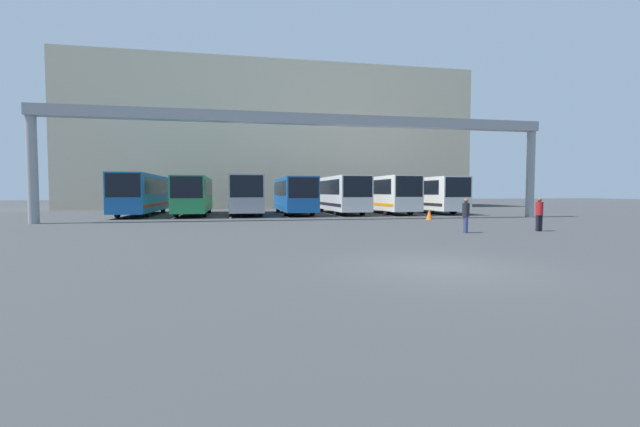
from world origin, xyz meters
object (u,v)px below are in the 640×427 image
object	(u,v)px
bus_slot_4	(340,193)
pedestrian_mid_right	(466,215)
bus_slot_6	(424,193)
bus_slot_3	(294,193)
traffic_cone	(429,214)
bus_slot_5	(387,192)
pedestrian_mid_left	(539,213)
bus_slot_1	(194,193)
bus_slot_2	(245,193)
bus_slot_0	(142,192)

from	to	relation	value
bus_slot_4	pedestrian_mid_right	size ratio (longest dim) A/B	6.81
bus_slot_6	bus_slot_3	bearing A→B (deg)	-176.34
bus_slot_6	traffic_cone	bearing A→B (deg)	-113.39
bus_slot_5	bus_slot_6	bearing A→B (deg)	14.76
bus_slot_3	pedestrian_mid_left	bearing A→B (deg)	-62.71
bus_slot_5	bus_slot_1	bearing A→B (deg)	178.01
bus_slot_1	pedestrian_mid_left	size ratio (longest dim) A/B	6.92
bus_slot_3	pedestrian_mid_right	xyz separation A→B (m)	(5.54, -18.54, -0.93)
bus_slot_5	bus_slot_6	xyz separation A→B (m)	(4.17, 1.10, -0.04)
pedestrian_mid_left	bus_slot_6	bearing A→B (deg)	-97.79
bus_slot_2	pedestrian_mid_right	size ratio (longest dim) A/B	6.66
bus_slot_5	traffic_cone	xyz separation A→B (m)	(-0.26, -9.14, -1.51)
pedestrian_mid_right	traffic_cone	size ratio (longest dim) A/B	2.21
bus_slot_5	pedestrian_mid_left	world-z (taller)	bus_slot_5
bus_slot_5	pedestrian_mid_right	xyz separation A→B (m)	(-2.81, -18.25, -1.02)
bus_slot_2	bus_slot_1	bearing A→B (deg)	175.53
bus_slot_2	pedestrian_mid_left	size ratio (longest dim) A/B	6.52
bus_slot_6	pedestrian_mid_right	bearing A→B (deg)	-109.85
bus_slot_0	bus_slot_1	xyz separation A→B (m)	(4.17, -0.56, -0.11)
traffic_cone	bus_slot_6	bearing A→B (deg)	66.61
bus_slot_0	pedestrian_mid_left	bearing A→B (deg)	-41.19
bus_slot_2	pedestrian_mid_left	xyz separation A→B (m)	(13.70, -18.41, -0.99)
bus_slot_2	bus_slot_6	world-z (taller)	bus_slot_2
bus_slot_1	bus_slot_4	xyz separation A→B (m)	(12.52, -0.21, 0.06)
bus_slot_5	bus_slot_6	distance (m)	4.32
traffic_cone	bus_slot_5	bearing A→B (deg)	88.40
bus_slot_6	bus_slot_5	bearing A→B (deg)	-165.24
bus_slot_0	bus_slot_2	distance (m)	8.40
bus_slot_0	bus_slot_5	world-z (taller)	bus_slot_0
bus_slot_5	bus_slot_0	bearing A→B (deg)	176.87
pedestrian_mid_right	bus_slot_5	bearing A→B (deg)	-170.10
bus_slot_4	pedestrian_mid_left	xyz separation A→B (m)	(5.35, -18.53, -0.99)
bus_slot_4	bus_slot_6	world-z (taller)	bus_slot_4
traffic_cone	bus_slot_1	bearing A→B (deg)	149.40
bus_slot_1	bus_slot_2	size ratio (longest dim) A/B	1.06
bus_slot_6	bus_slot_1	bearing A→B (deg)	-178.58
bus_slot_1	bus_slot_6	distance (m)	20.88
bus_slot_2	traffic_cone	distance (m)	15.53
bus_slot_0	bus_slot_2	world-z (taller)	bus_slot_0
bus_slot_4	traffic_cone	xyz separation A→B (m)	(3.92, -9.52, -1.49)
pedestrian_mid_left	traffic_cone	size ratio (longest dim) A/B	2.26
bus_slot_3	bus_slot_4	xyz separation A→B (m)	(4.17, 0.07, 0.07)
bus_slot_3	bus_slot_6	world-z (taller)	bus_slot_6
bus_slot_3	bus_slot_5	bearing A→B (deg)	-2.05
bus_slot_1	pedestrian_mid_left	xyz separation A→B (m)	(17.87, -18.73, -0.92)
bus_slot_1	bus_slot_2	xyz separation A→B (m)	(4.17, -0.33, 0.06)
bus_slot_1	traffic_cone	xyz separation A→B (m)	(16.44, -9.72, -1.43)
bus_slot_6	pedestrian_mid_right	distance (m)	20.59
bus_slot_1	bus_slot_6	size ratio (longest dim) A/B	0.92
bus_slot_3	bus_slot_6	xyz separation A→B (m)	(12.52, 0.80, 0.05)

